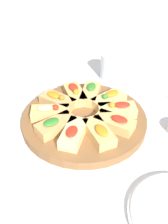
% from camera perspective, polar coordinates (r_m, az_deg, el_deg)
% --- Properties ---
extents(ground_plane, '(3.00, 3.00, 0.00)m').
position_cam_1_polar(ground_plane, '(0.74, 0.00, -2.30)').
color(ground_plane, silver).
extents(serving_board, '(0.34, 0.34, 0.02)m').
position_cam_1_polar(serving_board, '(0.73, 0.00, -1.59)').
color(serving_board, brown).
rests_on(serving_board, ground_plane).
extents(focaccia_slice_0, '(0.11, 0.10, 0.04)m').
position_cam_1_polar(focaccia_slice_0, '(0.65, -2.29, -4.70)').
color(focaccia_slice_0, '#E5C689').
rests_on(focaccia_slice_0, serving_board).
extents(focaccia_slice_1, '(0.11, 0.06, 0.04)m').
position_cam_1_polar(focaccia_slice_1, '(0.65, 3.30, -4.44)').
color(focaccia_slice_1, tan).
rests_on(focaccia_slice_1, serving_board).
extents(focaccia_slice_2, '(0.11, 0.10, 0.04)m').
position_cam_1_polar(focaccia_slice_2, '(0.68, 6.71, -2.31)').
color(focaccia_slice_2, tan).
rests_on(focaccia_slice_2, serving_board).
extents(focaccia_slice_3, '(0.07, 0.11, 0.04)m').
position_cam_1_polar(focaccia_slice_3, '(0.72, 7.26, 0.49)').
color(focaccia_slice_3, '#DBB775').
rests_on(focaccia_slice_3, serving_board).
extents(focaccia_slice_4, '(0.08, 0.11, 0.04)m').
position_cam_1_polar(focaccia_slice_4, '(0.76, 5.42, 2.72)').
color(focaccia_slice_4, '#DBB775').
rests_on(focaccia_slice_4, serving_board).
extents(focaccia_slice_5, '(0.11, 0.09, 0.04)m').
position_cam_1_polar(focaccia_slice_5, '(0.79, 1.42, 4.08)').
color(focaccia_slice_5, tan).
rests_on(focaccia_slice_5, serving_board).
extents(focaccia_slice_6, '(0.10, 0.05, 0.04)m').
position_cam_1_polar(focaccia_slice_6, '(0.78, -2.10, 3.99)').
color(focaccia_slice_6, tan).
rests_on(focaccia_slice_6, serving_board).
extents(focaccia_slice_7, '(0.11, 0.10, 0.04)m').
position_cam_1_polar(focaccia_slice_7, '(0.76, -5.77, 2.47)').
color(focaccia_slice_7, tan).
rests_on(focaccia_slice_7, serving_board).
extents(focaccia_slice_8, '(0.07, 0.11, 0.04)m').
position_cam_1_polar(focaccia_slice_8, '(0.72, -7.37, -0.11)').
color(focaccia_slice_8, tan).
rests_on(focaccia_slice_8, serving_board).
extents(focaccia_slice_9, '(0.08, 0.11, 0.04)m').
position_cam_1_polar(focaccia_slice_9, '(0.67, -6.19, -2.88)').
color(focaccia_slice_9, tan).
rests_on(focaccia_slice_9, serving_board).
extents(plate_right, '(0.26, 0.26, 0.02)m').
position_cam_1_polar(plate_right, '(1.04, -12.55, 10.10)').
color(plate_right, white).
rests_on(plate_right, ground_plane).
extents(water_glass, '(0.07, 0.07, 0.09)m').
position_cam_1_polar(water_glass, '(0.93, 5.81, 9.83)').
color(water_glass, silver).
rests_on(water_glass, ground_plane).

